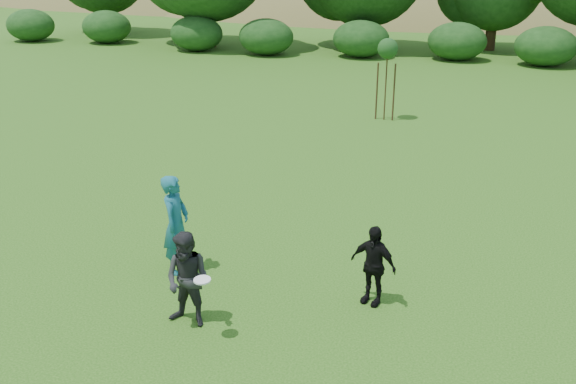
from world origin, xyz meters
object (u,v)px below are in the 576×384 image
player_black (373,265)px  player_grey (188,280)px  player_teal (176,224)px  sapling (388,51)px

player_black → player_grey: bearing=-131.9°
player_teal → player_black: size_ratio=1.32×
player_teal → player_black: (3.75, 0.02, -0.24)m
player_black → sapling: bearing=116.7°
player_black → sapling: size_ratio=0.51×
player_grey → player_teal: bearing=127.2°
player_grey → player_black: player_grey is taller
player_teal → player_grey: player_teal is taller
player_teal → player_black: player_teal is taller
player_teal → player_grey: size_ratio=1.18×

